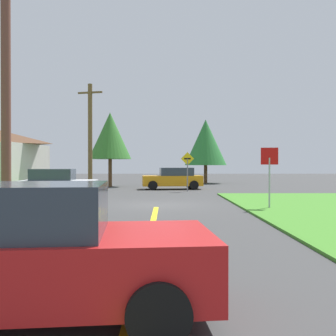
{
  "coord_description": "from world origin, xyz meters",
  "views": [
    {
      "loc": [
        0.4,
        -17.47,
        1.85
      ],
      "look_at": [
        0.53,
        2.37,
        1.67
      ],
      "focal_mm": 40.7,
      "sensor_mm": 36.0,
      "label": 1
    }
  ],
  "objects_px": {
    "stop_sign": "(269,166)",
    "car_behind_on_main_road": "(20,252)",
    "utility_pole_near": "(6,88)",
    "oak_tree_left": "(206,142)",
    "parked_car_near_building": "(58,184)",
    "pine_tree_center": "(110,136)",
    "car_approaching_junction": "(173,179)",
    "direction_sign": "(187,167)",
    "utility_pole_mid": "(90,136)"
  },
  "relations": [
    {
      "from": "stop_sign",
      "to": "car_behind_on_main_road",
      "type": "distance_m",
      "value": 12.69
    },
    {
      "from": "utility_pole_near",
      "to": "oak_tree_left",
      "type": "distance_m",
      "value": 26.11
    },
    {
      "from": "parked_car_near_building",
      "to": "oak_tree_left",
      "type": "distance_m",
      "value": 20.06
    },
    {
      "from": "oak_tree_left",
      "to": "utility_pole_near",
      "type": "bearing_deg",
      "value": -111.48
    },
    {
      "from": "stop_sign",
      "to": "pine_tree_center",
      "type": "bearing_deg",
      "value": -49.81
    },
    {
      "from": "parked_car_near_building",
      "to": "utility_pole_near",
      "type": "xyz_separation_m",
      "value": [
        0.2,
        -7.06,
        3.71
      ]
    },
    {
      "from": "parked_car_near_building",
      "to": "car_approaching_junction",
      "type": "bearing_deg",
      "value": 48.21
    },
    {
      "from": "stop_sign",
      "to": "utility_pole_near",
      "type": "height_order",
      "value": "utility_pole_near"
    },
    {
      "from": "utility_pole_near",
      "to": "direction_sign",
      "type": "distance_m",
      "value": 14.85
    },
    {
      "from": "car_approaching_junction",
      "to": "car_behind_on_main_road",
      "type": "bearing_deg",
      "value": 78.63
    },
    {
      "from": "utility_pole_near",
      "to": "pine_tree_center",
      "type": "xyz_separation_m",
      "value": [
        0.92,
        18.68,
        -0.24
      ]
    },
    {
      "from": "parked_car_near_building",
      "to": "pine_tree_center",
      "type": "distance_m",
      "value": 12.18
    },
    {
      "from": "car_behind_on_main_road",
      "to": "utility_pole_near",
      "type": "relative_size",
      "value": 0.52
    },
    {
      "from": "utility_pole_near",
      "to": "oak_tree_left",
      "type": "height_order",
      "value": "utility_pole_near"
    },
    {
      "from": "car_behind_on_main_road",
      "to": "oak_tree_left",
      "type": "height_order",
      "value": "oak_tree_left"
    },
    {
      "from": "utility_pole_mid",
      "to": "stop_sign",
      "type": "bearing_deg",
      "value": -48.87
    },
    {
      "from": "parked_car_near_building",
      "to": "oak_tree_left",
      "type": "bearing_deg",
      "value": 56.44
    },
    {
      "from": "stop_sign",
      "to": "oak_tree_left",
      "type": "bearing_deg",
      "value": -77.69
    },
    {
      "from": "stop_sign",
      "to": "utility_pole_near",
      "type": "xyz_separation_m",
      "value": [
        -9.88,
        -2.33,
        2.74
      ]
    },
    {
      "from": "car_behind_on_main_road",
      "to": "direction_sign",
      "type": "height_order",
      "value": "direction_sign"
    },
    {
      "from": "utility_pole_mid",
      "to": "pine_tree_center",
      "type": "bearing_deg",
      "value": 83.59
    },
    {
      "from": "direction_sign",
      "to": "pine_tree_center",
      "type": "distance_m",
      "value": 8.95
    },
    {
      "from": "parked_car_near_building",
      "to": "direction_sign",
      "type": "distance_m",
      "value": 9.28
    },
    {
      "from": "car_behind_on_main_road",
      "to": "direction_sign",
      "type": "relative_size",
      "value": 1.7
    },
    {
      "from": "utility_pole_near",
      "to": "utility_pole_mid",
      "type": "distance_m",
      "value": 13.3
    },
    {
      "from": "car_behind_on_main_road",
      "to": "pine_tree_center",
      "type": "bearing_deg",
      "value": 90.9
    },
    {
      "from": "direction_sign",
      "to": "oak_tree_left",
      "type": "bearing_deg",
      "value": 77.93
    },
    {
      "from": "stop_sign",
      "to": "direction_sign",
      "type": "distance_m",
      "value": 10.78
    },
    {
      "from": "utility_pole_mid",
      "to": "utility_pole_near",
      "type": "bearing_deg",
      "value": -91.35
    },
    {
      "from": "utility_pole_mid",
      "to": "direction_sign",
      "type": "relative_size",
      "value": 2.76
    },
    {
      "from": "direction_sign",
      "to": "pine_tree_center",
      "type": "height_order",
      "value": "pine_tree_center"
    },
    {
      "from": "stop_sign",
      "to": "utility_pole_mid",
      "type": "height_order",
      "value": "utility_pole_mid"
    },
    {
      "from": "car_behind_on_main_road",
      "to": "utility_pole_mid",
      "type": "bearing_deg",
      "value": 93.91
    },
    {
      "from": "stop_sign",
      "to": "oak_tree_left",
      "type": "relative_size",
      "value": 0.4
    },
    {
      "from": "utility_pole_mid",
      "to": "pine_tree_center",
      "type": "relative_size",
      "value": 1.2
    },
    {
      "from": "direction_sign",
      "to": "oak_tree_left",
      "type": "xyz_separation_m",
      "value": [
        2.47,
        11.55,
        2.36
      ]
    },
    {
      "from": "parked_car_near_building",
      "to": "stop_sign",
      "type": "bearing_deg",
      "value": -29.21
    },
    {
      "from": "stop_sign",
      "to": "direction_sign",
      "type": "relative_size",
      "value": 0.94
    },
    {
      "from": "direction_sign",
      "to": "oak_tree_left",
      "type": "relative_size",
      "value": 0.43
    },
    {
      "from": "car_approaching_junction",
      "to": "direction_sign",
      "type": "xyz_separation_m",
      "value": [
        0.92,
        -2.54,
        0.88
      ]
    },
    {
      "from": "direction_sign",
      "to": "oak_tree_left",
      "type": "height_order",
      "value": "oak_tree_left"
    },
    {
      "from": "car_behind_on_main_road",
      "to": "oak_tree_left",
      "type": "distance_m",
      "value": 33.72
    },
    {
      "from": "stop_sign",
      "to": "utility_pole_near",
      "type": "relative_size",
      "value": 0.29
    },
    {
      "from": "car_approaching_junction",
      "to": "oak_tree_left",
      "type": "bearing_deg",
      "value": -116.48
    },
    {
      "from": "car_approaching_junction",
      "to": "car_behind_on_main_road",
      "type": "relative_size",
      "value": 1.0
    },
    {
      "from": "car_behind_on_main_road",
      "to": "stop_sign",
      "type": "bearing_deg",
      "value": 56.33
    },
    {
      "from": "oak_tree_left",
      "to": "parked_car_near_building",
      "type": "bearing_deg",
      "value": -119.52
    },
    {
      "from": "utility_pole_mid",
      "to": "oak_tree_left",
      "type": "distance_m",
      "value": 14.38
    },
    {
      "from": "utility_pole_mid",
      "to": "oak_tree_left",
      "type": "xyz_separation_m",
      "value": [
        9.25,
        11.01,
        0.19
      ]
    },
    {
      "from": "stop_sign",
      "to": "oak_tree_left",
      "type": "height_order",
      "value": "oak_tree_left"
    }
  ]
}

